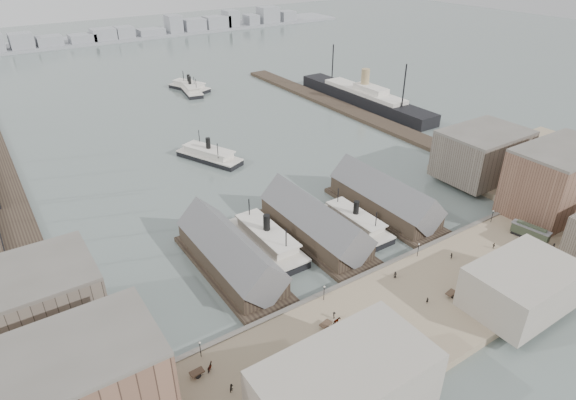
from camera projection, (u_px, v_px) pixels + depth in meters
ground at (354, 269)px, 121.47m from camera, size 900.00×900.00×0.00m
quay at (413, 311)px, 106.43m from camera, size 180.00×30.00×2.00m
seawall at (368, 276)px, 117.13m from camera, size 180.00×1.20×2.30m
west_wharf at (3, 184)px, 160.86m from camera, size 10.00×220.00×1.60m
east_wharf at (356, 113)px, 224.42m from camera, size 10.00×180.00×1.60m
ferry_shed_west at (230, 254)px, 118.89m from camera, size 14.00×42.00×12.60m
ferry_shed_center at (315, 224)px, 131.51m from camera, size 14.00×42.00×12.60m
ferry_shed_east at (384, 198)px, 144.12m from camera, size 14.00×42.00×12.60m
warehouse_west_back at (31, 305)px, 96.25m from camera, size 26.00×20.00×14.00m
warehouse_east_front at (558, 181)px, 139.19m from camera, size 30.00×18.00×19.00m
warehouse_east_back at (482, 154)px, 160.77m from camera, size 28.00×20.00×15.00m
street_bldg_center at (522, 286)px, 104.50m from camera, size 24.00×16.00×10.00m
street_bldg_west at (345, 389)px, 79.75m from camera, size 30.00×16.00×12.00m
lamp_post_far_w at (200, 346)px, 92.26m from camera, size 0.44×0.44×3.92m
lamp_post_near_w at (324, 290)px, 106.82m from camera, size 0.44×0.44×3.92m
lamp_post_near_e at (419, 248)px, 121.37m from camera, size 0.44×0.44×3.92m
lamp_post_far_e at (493, 214)px, 135.93m from camera, size 0.44×0.44×3.92m
far_shore at (62, 40)px, 361.73m from camera, size 500.00×40.00×15.72m
ferry_docked_west at (267, 239)px, 129.02m from camera, size 8.66×28.87×10.31m
ferry_docked_east at (355, 221)px, 137.54m from camera, size 7.59×25.29×9.03m
ferry_open_near at (209, 155)px, 178.49m from camera, size 17.73×27.38×9.43m
ferry_open_mid at (190, 89)px, 254.86m from camera, size 11.98×26.56×9.15m
ferry_open_far at (189, 86)px, 259.68m from camera, size 16.24×25.41×8.74m
ocean_steamer at (364, 97)px, 237.23m from camera, size 11.85×86.60×17.32m
tram at (530, 233)px, 129.09m from camera, size 4.27×10.29×3.56m
horse_cart_left at (207, 368)px, 89.97m from camera, size 4.71×1.61×1.67m
horse_cart_center at (333, 322)px, 100.70m from camera, size 4.90×2.08×1.47m
horse_cart_right at (457, 291)px, 109.47m from camera, size 4.76×2.31×1.55m
pedestrian_1 at (270, 366)px, 90.45m from camera, size 0.97×1.06×1.77m
pedestrian_2 at (334, 315)px, 102.46m from camera, size 1.09×1.28×1.71m
pedestrian_3 at (342, 351)px, 93.88m from camera, size 1.02×0.73×1.61m
pedestrian_4 at (395, 275)px, 114.64m from camera, size 0.98×0.77×1.77m
pedestrian_5 at (427, 301)px, 106.68m from camera, size 0.72×0.66×1.61m
pedestrian_6 at (451, 256)px, 121.41m from camera, size 1.02×0.98×1.65m
pedestrian_7 at (515, 275)px, 114.78m from camera, size 1.18×1.01×1.59m
pedestrian_8 at (494, 246)px, 125.41m from camera, size 0.64×1.01×1.59m
pedestrian_9 at (554, 246)px, 125.17m from camera, size 1.01×0.90×1.74m
pedestrian_10 at (232, 388)px, 86.08m from camera, size 1.12×1.07×1.82m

